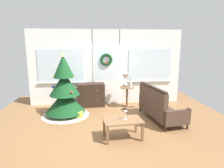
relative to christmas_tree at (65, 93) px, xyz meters
name	(u,v)px	position (x,y,z in m)	size (l,w,h in m)	color
ground_plane	(112,127)	(1.28, -0.99, -0.66)	(6.76, 6.76, 0.00)	brown
back_wall_with_door	(106,67)	(1.28, 1.09, 0.62)	(5.20, 0.19, 2.55)	white
christmas_tree	(65,93)	(0.00, 0.00, 0.00)	(1.37, 1.37, 1.84)	#4C331E
dresser_cabinet	(91,95)	(0.74, 0.80, -0.27)	(0.92, 0.48, 0.78)	black
settee_sofa	(158,107)	(2.58, -0.61, -0.29)	(0.94, 1.71, 0.96)	black
side_table	(127,93)	(1.92, 0.53, -0.17)	(0.50, 0.48, 0.69)	brown
table_lamp	(125,78)	(1.86, 0.57, 0.32)	(0.28, 0.28, 0.44)	silver
flower_vase	(131,84)	(2.02, 0.47, 0.15)	(0.11, 0.10, 0.35)	beige
coffee_table	(123,123)	(1.45, -1.59, -0.30)	(0.89, 0.60, 0.43)	brown
wine_glass	(125,113)	(1.51, -1.57, -0.09)	(0.08, 0.08, 0.20)	silver
gift_box	(80,115)	(0.42, -0.26, -0.57)	(0.18, 0.16, 0.18)	#D8C64C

